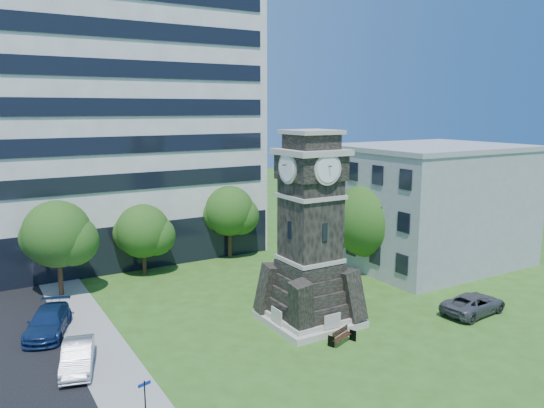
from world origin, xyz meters
TOP-DOWN VIEW (x-y plane):
  - ground at (0.00, 0.00)m, footprint 160.00×160.00m
  - sidewalk at (-9.50, 5.00)m, footprint 3.00×70.00m
  - clock_tower at (3.00, 2.00)m, footprint 5.40×5.40m
  - office_tall at (-3.20, 25.84)m, footprint 26.20×15.11m
  - office_low at (19.97, 8.00)m, footprint 15.20×12.20m
  - car_street_mid at (-11.04, 2.97)m, footprint 2.57×4.55m
  - car_street_north at (-11.68, 8.54)m, footprint 3.77×5.60m
  - car_east_lot at (13.20, -2.48)m, footprint 5.13×2.71m
  - park_bench at (2.78, -1.62)m, footprint 1.68×0.45m
  - street_sign at (-9.70, -4.39)m, footprint 0.58×0.06m
  - tree_nw at (-9.77, 15.27)m, footprint 5.33×4.85m
  - tree_nc at (-2.98, 17.12)m, footprint 4.83×4.39m
  - tree_ne at (5.30, 18.02)m, footprint 5.01×4.55m
  - tree_east at (13.55, 8.40)m, footprint 6.85×6.23m

SIDE VIEW (x-z plane):
  - ground at x=0.00m, z-range 0.00..0.00m
  - sidewalk at x=-9.50m, z-range 0.00..0.06m
  - park_bench at x=2.78m, z-range 0.03..0.89m
  - car_east_lot at x=13.20m, z-range 0.00..1.37m
  - car_street_mid at x=-11.04m, z-range 0.00..1.42m
  - car_street_north at x=-11.68m, z-range 0.00..1.51m
  - street_sign at x=-9.70m, z-range 0.30..2.73m
  - tree_nc at x=-2.98m, z-range 0.58..6.44m
  - tree_ne at x=5.30m, z-range 0.87..7.52m
  - tree_east at x=13.55m, z-range 0.46..7.96m
  - tree_nw at x=-9.77m, z-range 0.91..7.96m
  - office_low at x=19.97m, z-range 0.01..10.41m
  - clock_tower at x=3.00m, z-range -0.83..11.39m
  - office_tall at x=-3.20m, z-range -0.08..28.52m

